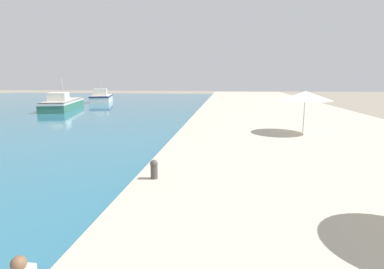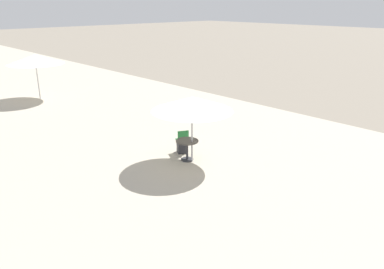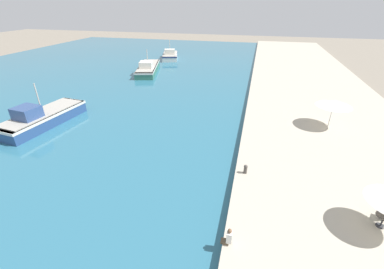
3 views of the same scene
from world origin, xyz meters
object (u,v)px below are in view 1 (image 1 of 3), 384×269
Objects in this scene: fishing_boat_far at (101,97)px; cafe_umbrella_white at (305,96)px; fishing_boat_mid at (63,103)px; mooring_bollard at (154,169)px.

fishing_boat_far reaches higher than cafe_umbrella_white.
fishing_boat_mid is 30.72m from cafe_umbrella_white.
mooring_bollard is (18.40, -26.53, 0.13)m from fishing_boat_mid.
cafe_umbrella_white is (25.40, -28.66, 2.05)m from fishing_boat_far.
mooring_bollard is (-7.12, -9.54, -1.94)m from cafe_umbrella_white.
fishing_boat_far reaches higher than mooring_bollard.
fishing_boat_far is 42.36m from mooring_bollard.
fishing_boat_mid is at bearing -107.06° from fishing_boat_far.
fishing_boat_mid is 11.68m from fishing_boat_far.
cafe_umbrella_white is 12.06m from mooring_bollard.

